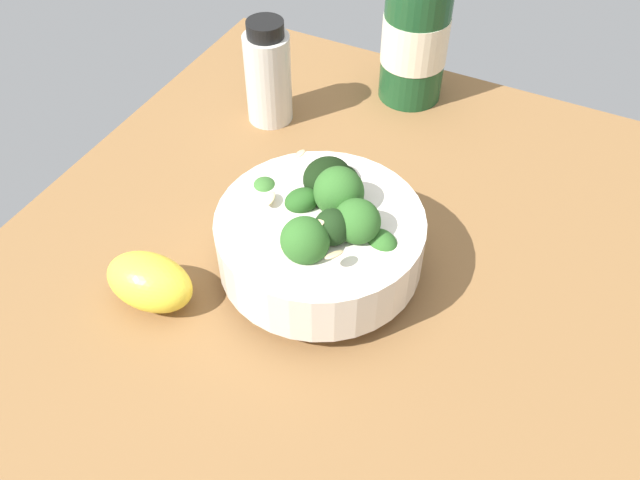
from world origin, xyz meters
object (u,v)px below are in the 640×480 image
Objects in this scene: bottle_short at (268,74)px; bowl_of_broccoli at (322,235)px; bottle_tall at (416,28)px; lemon_wedge at (150,282)px.

bowl_of_broccoli is at bearing -49.40° from bottle_short.
bottle_short is at bearing -137.96° from bottle_tall.
lemon_wedge is 38.87cm from bottle_tall.
bowl_of_broccoli is 23.05cm from bottle_short.
bottle_short is at bearing 130.60° from bowl_of_broccoli.
bottle_tall is 1.60× the size of bottle_short.
bottle_short is at bearing 98.20° from lemon_wedge.
lemon_wedge is at bearing -102.33° from bottle_tall.
bowl_of_broccoli is at bearing -84.06° from bottle_tall.
bottle_tall is at bearing 42.04° from bottle_short.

